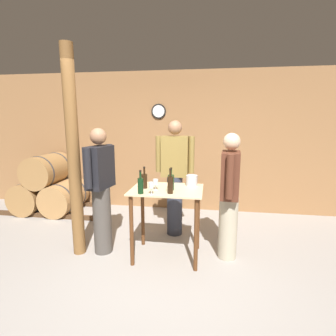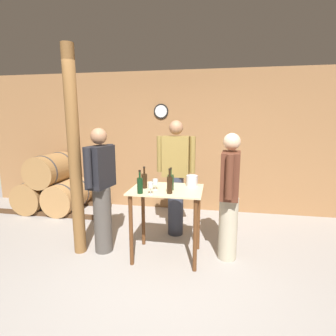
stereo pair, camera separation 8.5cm
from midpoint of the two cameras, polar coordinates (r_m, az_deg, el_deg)
name	(u,v)px [view 2 (the right image)]	position (r m, az deg, el deg)	size (l,w,h in m)	color
ground_plane	(155,277)	(3.28, -2.01, -22.72)	(14.00, 14.00, 0.00)	#9E9993
back_wall	(183,142)	(5.15, 3.68, 5.63)	(8.40, 0.08, 2.70)	#996B42
barrel_rack	(53,187)	(5.68, -23.43, -3.82)	(2.13, 0.89, 1.14)	#4C331E
tasting_table	(167,204)	(3.39, 0.42, -7.94)	(0.91, 0.67, 0.93)	beige
wooden_post	(74,154)	(3.58, -19.08, 2.81)	(0.16, 0.16, 2.70)	brown
wine_bottle_far_left	(144,180)	(3.35, -4.45, -2.68)	(0.07, 0.07, 0.28)	black
wine_bottle_left	(140,185)	(3.12, -5.35, -3.67)	(0.07, 0.07, 0.28)	black
wine_bottle_center	(171,182)	(3.25, 1.34, -3.03)	(0.08, 0.08, 0.28)	#193819
wine_bottle_right	(170,184)	(3.10, 1.15, -3.52)	(0.07, 0.07, 0.30)	black
wine_glass_near_left	(151,186)	(3.07, -3.03, -3.84)	(0.06, 0.06, 0.15)	silver
wine_glass_near_center	(155,182)	(3.26, -2.04, -3.11)	(0.07, 0.07, 0.14)	silver
ice_bucket	(192,181)	(3.49, 5.94, -2.74)	(0.15, 0.15, 0.14)	silver
person_host	(101,188)	(3.59, -13.67, -4.32)	(0.29, 0.58, 1.69)	#4C4742
person_visitor_with_scarf	(176,176)	(4.01, 2.31, -1.68)	(0.59, 0.24, 1.78)	#333847
person_visitor_bearded	(229,195)	(3.41, 13.93, -5.64)	(0.25, 0.59, 1.63)	#B7AD93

